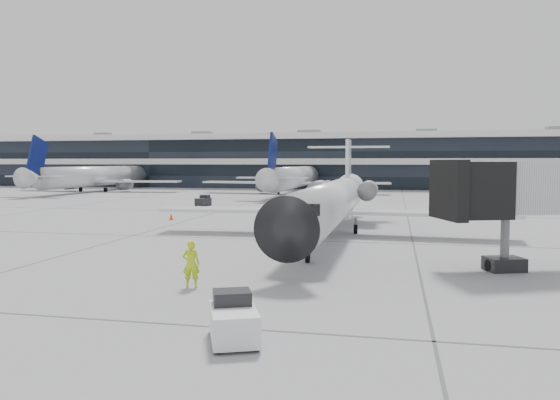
# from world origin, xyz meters

# --- Properties ---
(ground) EXTENTS (220.00, 220.00, 0.00)m
(ground) POSITION_xyz_m (0.00, 0.00, 0.00)
(ground) COLOR gray
(ground) RESTS_ON ground
(terminal) EXTENTS (170.00, 22.00, 10.00)m
(terminal) POSITION_xyz_m (0.00, 82.00, 5.00)
(terminal) COLOR black
(terminal) RESTS_ON ground
(bg_jet_left) EXTENTS (32.00, 40.00, 9.60)m
(bg_jet_left) POSITION_xyz_m (-45.00, 55.00, 0.00)
(bg_jet_left) COLOR silver
(bg_jet_left) RESTS_ON ground
(bg_jet_center) EXTENTS (32.00, 40.00, 9.60)m
(bg_jet_center) POSITION_xyz_m (-8.00, 55.00, 0.00)
(bg_jet_center) COLOR silver
(bg_jet_center) RESTS_ON ground
(bg_jet_right) EXTENTS (32.00, 40.00, 9.60)m
(bg_jet_right) POSITION_xyz_m (32.00, 55.00, 0.00)
(bg_jet_right) COLOR silver
(bg_jet_right) RESTS_ON ground
(regional_jet) EXTENTS (26.27, 32.63, 7.56)m
(regional_jet) POSITION_xyz_m (4.27, 3.22, 2.58)
(regional_jet) COLOR silver
(regional_jet) RESTS_ON ground
(ramp_worker) EXTENTS (0.83, 0.64, 2.05)m
(ramp_worker) POSITION_xyz_m (0.24, -14.81, 1.02)
(ramp_worker) COLOR #BDE117
(ramp_worker) RESTS_ON ground
(baggage_tug) EXTENTS (2.11, 2.62, 1.45)m
(baggage_tug) POSITION_xyz_m (4.08, -21.23, 0.65)
(baggage_tug) COLOR white
(baggage_tug) RESTS_ON ground
(traffic_cone) EXTENTS (0.55, 0.55, 0.64)m
(traffic_cone) POSITION_xyz_m (-11.69, 10.80, 0.30)
(traffic_cone) COLOR #FF450D
(traffic_cone) RESTS_ON ground
(far_tug) EXTENTS (1.55, 2.28, 1.35)m
(far_tug) POSITION_xyz_m (-14.31, 26.75, 0.61)
(far_tug) COLOR black
(far_tug) RESTS_ON ground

